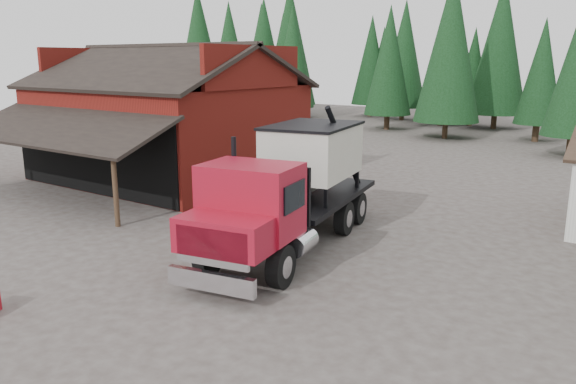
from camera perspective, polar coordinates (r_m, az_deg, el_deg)
The scene contains 6 objects.
ground at distance 17.55m, azimuth -10.79°, elevation -8.08°, with size 120.00×120.00×0.00m, color #433935.
red_barn at distance 31.38m, azimuth -12.20°, elevation 6.33°, with size 12.80×13.63×7.18m.
conifer_backdrop at distance 54.95m, azimuth 22.39°, elevation 5.66°, with size 76.00×16.00×16.00m, color black, non-canonical shape.
near_pine_a at distance 51.86m, azimuth -5.94°, elevation 13.27°, with size 4.40×4.40×11.40m.
near_pine_d at distance 47.99m, azimuth 16.17°, elevation 14.04°, with size 5.28×5.28×13.40m.
feed_truck at distance 19.04m, azimuth 0.45°, elevation 0.78°, with size 4.61×10.76×4.71m.
Camera 1 is at (11.86, -11.28, 6.31)m, focal length 35.00 mm.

